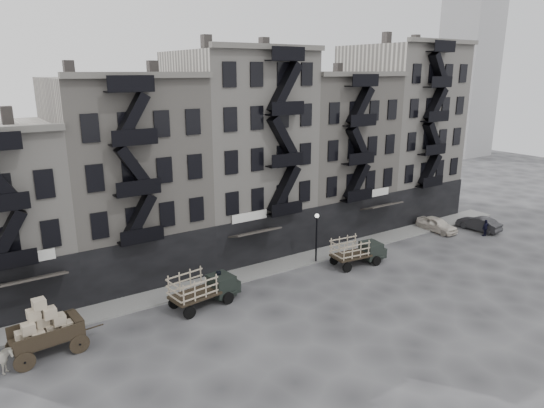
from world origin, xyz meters
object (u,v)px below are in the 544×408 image
stake_truck_west (203,286)px  car_far (479,224)px  wagon (43,324)px  policeman (485,228)px  stake_truck_east (358,249)px  car_east (437,224)px  pedestrian_mid (218,284)px

stake_truck_west → car_far: 30.04m
wagon → car_far: size_ratio=0.97×
stake_truck_west → policeman: 29.08m
wagon → stake_truck_west: wagon is taller
wagon → stake_truck_east: bearing=-4.8°
car_far → car_east: bearing=-33.7°
stake_truck_east → car_east: 12.75m
stake_truck_west → wagon: bearing=174.8°
car_far → pedestrian_mid: bearing=-6.8°
car_east → policeman: policeman is taller
car_east → car_far: 4.32m
car_far → pedestrian_mid: size_ratio=2.10×
stake_truck_east → policeman: size_ratio=2.99×
wagon → pedestrian_mid: (11.39, 0.98, -0.90)m
wagon → car_east: 36.34m
car_east → stake_truck_west: bearing=-176.7°
stake_truck_west → policeman: size_ratio=3.15×
pedestrian_mid → stake_truck_east: bearing=174.8°
stake_truck_east → pedestrian_mid: size_ratio=2.41×
wagon → pedestrian_mid: 11.47m
car_far → stake_truck_east: bearing=-5.0°
stake_truck_west → stake_truck_east: size_ratio=1.05×
pedestrian_mid → car_far: bearing=177.1°
wagon → car_far: (40.04, -0.15, -1.22)m
car_far → pedestrian_mid: pedestrian_mid is taller
stake_truck_east → pedestrian_mid: 12.35m
wagon → pedestrian_mid: wagon is taller
wagon → stake_truck_west: (10.02, 0.47, -0.50)m
stake_truck_east → car_east: bearing=14.9°
stake_truck_east → policeman: 15.41m
stake_truck_west → pedestrian_mid: stake_truck_west is taller
pedestrian_mid → policeman: bearing=174.2°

